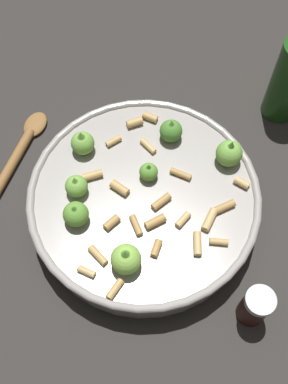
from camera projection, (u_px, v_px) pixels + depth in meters
The scene contains 4 objects.
ground_plane at pixel (144, 212), 0.74m from camera, with size 2.40×2.40×0.00m, color #2D2B28.
cooking_pan at pixel (144, 202), 0.71m from camera, with size 0.34×0.34×0.11m.
pepper_shaker at pixel (255, 307), 0.63m from camera, with size 0.04×0.04×0.08m.
wooden_spoon at pixel (13, 163), 0.77m from camera, with size 0.17×0.21×0.02m.
Camera 1 is at (0.26, -0.16, 0.68)m, focal length 44.22 mm.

